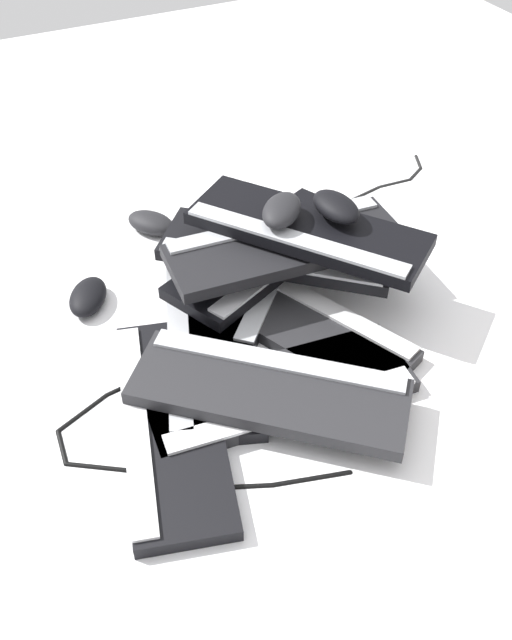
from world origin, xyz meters
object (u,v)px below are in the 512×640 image
(mouse_0, at_px, (88,297))
(mouse_1, at_px, (151,223))
(keyboard_4, at_px, (280,391))
(keyboard_1, at_px, (250,270))
(keyboard_2, at_px, (209,341))
(keyboard_6, at_px, (277,250))
(mouse_2, at_px, (336,207))
(keyboard_5, at_px, (267,253))
(keyboard_0, at_px, (298,321))
(keyboard_3, at_px, (170,421))
(mouse_3, at_px, (282,210))
(keyboard_7, at_px, (270,390))
(keyboard_9, at_px, (307,229))
(keyboard_8, at_px, (285,245))

(mouse_0, relative_size, mouse_1, 1.00)
(keyboard_4, bearing_deg, keyboard_1, 73.49)
(keyboard_2, height_order, keyboard_6, keyboard_6)
(keyboard_4, relative_size, mouse_2, 4.11)
(keyboard_5, relative_size, mouse_1, 4.20)
(keyboard_2, bearing_deg, keyboard_4, -69.56)
(keyboard_2, bearing_deg, keyboard_0, -8.04)
(keyboard_0, relative_size, keyboard_1, 1.09)
(keyboard_6, bearing_deg, keyboard_3, -141.32)
(keyboard_6, bearing_deg, keyboard_1, 138.31)
(keyboard_2, bearing_deg, keyboard_3, -131.90)
(mouse_2, bearing_deg, keyboard_2, -82.17)
(mouse_3, bearing_deg, keyboard_0, -149.58)
(keyboard_5, bearing_deg, keyboard_1, -178.63)
(keyboard_3, xyz_separation_m, mouse_1, (0.15, 0.52, 0.01))
(keyboard_4, bearing_deg, mouse_0, 121.23)
(mouse_1, bearing_deg, keyboard_7, -33.86)
(keyboard_1, bearing_deg, keyboard_4, -106.51)
(mouse_0, relative_size, mouse_3, 1.00)
(keyboard_4, relative_size, mouse_1, 4.11)
(keyboard_9, bearing_deg, mouse_3, 143.60)
(keyboard_0, distance_m, keyboard_3, 0.31)
(keyboard_5, height_order, keyboard_9, keyboard_9)
(mouse_3, bearing_deg, keyboard_3, 170.47)
(mouse_2, bearing_deg, keyboard_4, -50.70)
(mouse_2, bearing_deg, keyboard_0, -58.42)
(keyboard_5, bearing_deg, mouse_0, 171.32)
(keyboard_3, xyz_separation_m, keyboard_6, (0.32, 0.25, 0.06))
(keyboard_4, bearing_deg, keyboard_0, 52.17)
(keyboard_6, relative_size, keyboard_9, 0.98)
(mouse_0, bearing_deg, keyboard_4, -118.99)
(keyboard_7, distance_m, keyboard_9, 0.33)
(keyboard_0, xyz_separation_m, mouse_1, (-0.14, 0.40, 0.01))
(mouse_2, distance_m, mouse_3, 0.10)
(keyboard_1, distance_m, keyboard_8, 0.12)
(keyboard_2, xyz_separation_m, keyboard_6, (0.19, 0.11, 0.06))
(keyboard_3, bearing_deg, keyboard_2, 48.10)
(keyboard_4, height_order, keyboard_6, keyboard_6)
(keyboard_4, height_order, mouse_3, mouse_3)
(keyboard_3, distance_m, mouse_3, 0.43)
(keyboard_8, relative_size, mouse_3, 4.09)
(keyboard_2, distance_m, keyboard_5, 0.24)
(keyboard_6, bearing_deg, keyboard_7, -118.98)
(keyboard_0, xyz_separation_m, mouse_3, (0.03, 0.13, 0.16))
(keyboard_7, bearing_deg, keyboard_0, 48.50)
(keyboard_1, distance_m, keyboard_5, 0.05)
(keyboard_4, distance_m, keyboard_9, 0.32)
(keyboard_0, distance_m, keyboard_4, 0.17)
(keyboard_2, xyz_separation_m, keyboard_5, (0.19, 0.15, 0.03))
(keyboard_9, xyz_separation_m, mouse_0, (-0.39, 0.13, -0.11))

